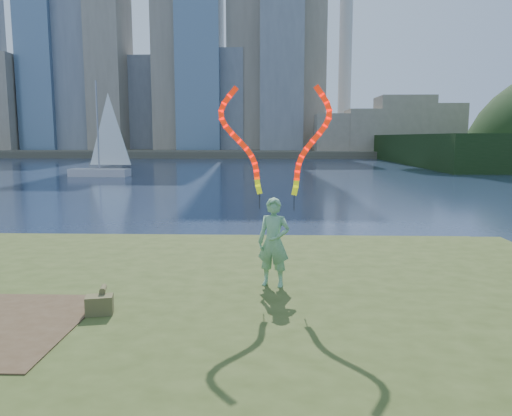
{
  "coord_description": "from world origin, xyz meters",
  "views": [
    {
      "loc": [
        2.34,
        -10.21,
        3.61
      ],
      "look_at": [
        1.97,
        1.0,
        2.02
      ],
      "focal_mm": 35.0,
      "sensor_mm": 36.0,
      "label": 1
    }
  ],
  "objects": [
    {
      "name": "ground",
      "position": [
        0.0,
        0.0,
        0.0
      ],
      "size": [
        320.0,
        320.0,
        0.0
      ],
      "primitive_type": "plane",
      "color": "#1A2742",
      "rests_on": "ground"
    },
    {
      "name": "grassy_knoll",
      "position": [
        0.0,
        -2.3,
        0.34
      ],
      "size": [
        20.0,
        18.0,
        0.8
      ],
      "color": "#39491A",
      "rests_on": "ground"
    },
    {
      "name": "far_shore",
      "position": [
        0.0,
        95.0,
        0.6
      ],
      "size": [
        320.0,
        40.0,
        1.2
      ],
      "primitive_type": "cube",
      "color": "#4E4839",
      "rests_on": "ground"
    },
    {
      "name": "canvas_bag",
      "position": [
        -0.43,
        -2.59,
        0.97
      ],
      "size": [
        0.47,
        0.53,
        0.4
      ],
      "rotation": [
        0.0,
        0.0,
        0.22
      ],
      "color": "#505429",
      "rests_on": "grassy_knoll"
    },
    {
      "name": "woman_with_ribbons",
      "position": [
        2.38,
        -0.93,
        2.2
      ],
      "size": [
        2.0,
        0.68,
        4.07
      ],
      "rotation": [
        0.0,
        0.0,
        -0.28
      ],
      "color": "#106E21",
      "rests_on": "grassy_knoll"
    },
    {
      "name": "sailboat",
      "position": [
        -13.47,
        35.67,
        1.51
      ],
      "size": [
        5.84,
        2.07,
        8.8
      ],
      "rotation": [
        0.0,
        0.0,
        -0.06
      ],
      "color": "silver",
      "rests_on": "ground"
    }
  ]
}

